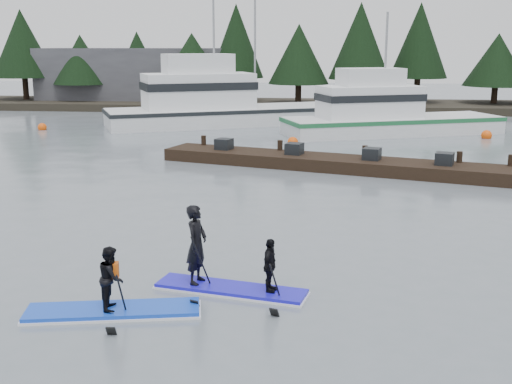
# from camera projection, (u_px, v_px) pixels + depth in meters

# --- Properties ---
(ground) EXTENTS (160.00, 160.00, 0.00)m
(ground) POSITION_uv_depth(u_px,v_px,m) (225.00, 308.00, 13.27)
(ground) COLOR slate
(ground) RESTS_ON ground
(far_shore) EXTENTS (70.00, 8.00, 0.60)m
(far_shore) POSITION_uv_depth(u_px,v_px,m) (301.00, 106.00, 53.89)
(far_shore) COLOR #2D281E
(far_shore) RESTS_ON ground
(treeline) EXTENTS (60.00, 4.00, 8.00)m
(treeline) POSITION_uv_depth(u_px,v_px,m) (301.00, 109.00, 53.96)
(treeline) COLOR black
(treeline) RESTS_ON ground
(waterfront_building) EXTENTS (18.00, 6.00, 5.00)m
(waterfront_building) POSITION_uv_depth(u_px,v_px,m) (144.00, 77.00, 56.78)
(waterfront_building) COLOR #4C4C51
(waterfront_building) RESTS_ON ground
(fishing_boat_large) EXTENTS (16.28, 10.71, 9.17)m
(fishing_boat_large) POSITION_uv_depth(u_px,v_px,m) (219.00, 115.00, 43.36)
(fishing_boat_large) COLOR silver
(fishing_boat_large) RESTS_ON ground
(fishing_boat_medium) EXTENTS (13.67, 8.32, 8.03)m
(fishing_boat_medium) POSITION_uv_depth(u_px,v_px,m) (387.00, 125.00, 38.95)
(fishing_boat_medium) COLOR silver
(fishing_boat_medium) RESTS_ON ground
(floating_dock) EXTENTS (16.11, 6.87, 0.54)m
(floating_dock) POSITION_uv_depth(u_px,v_px,m) (337.00, 163.00, 27.94)
(floating_dock) COLOR black
(floating_dock) RESTS_ON ground
(buoy_c) EXTENTS (0.61, 0.61, 0.61)m
(buoy_c) POSITION_uv_depth(u_px,v_px,m) (486.00, 138.00, 37.26)
(buoy_c) COLOR #E84F0B
(buoy_c) RESTS_ON ground
(buoy_a) EXTENTS (0.56, 0.56, 0.56)m
(buoy_a) POSITION_uv_depth(u_px,v_px,m) (42.00, 130.00, 40.92)
(buoy_a) COLOR #E84F0B
(buoy_a) RESTS_ON ground
(buoy_b) EXTENTS (0.58, 0.58, 0.58)m
(buoy_b) POSITION_uv_depth(u_px,v_px,m) (293.00, 145.00, 34.78)
(buoy_b) COLOR #E84F0B
(buoy_b) RESTS_ON ground
(paddleboard_solo) EXTENTS (3.58, 1.51, 1.86)m
(paddleboard_solo) POSITION_uv_depth(u_px,v_px,m) (112.00, 293.00, 12.91)
(paddleboard_solo) COLOR blue
(paddleboard_solo) RESTS_ON ground
(paddleboard_duo) EXTENTS (3.45, 1.61, 2.39)m
(paddleboard_duo) POSITION_uv_depth(u_px,v_px,m) (223.00, 263.00, 14.08)
(paddleboard_duo) COLOR #1A16D0
(paddleboard_duo) RESTS_ON ground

